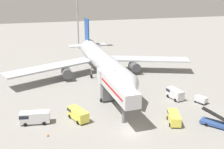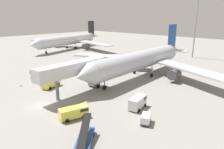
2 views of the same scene
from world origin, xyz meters
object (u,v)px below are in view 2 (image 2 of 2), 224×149
at_px(jet_bridge, 76,70).
at_px(apron_light_mast, 197,10).
at_px(airplane_at_gate, 142,60).
at_px(service_van_rear_right, 51,82).
at_px(airplane_background, 70,40).
at_px(baggage_cart_mid_center, 146,119).
at_px(safety_cone_charlie, 21,85).
at_px(belt_loader_truck, 84,139).
at_px(service_van_mid_right, 138,102).
at_px(service_van_outer_right, 37,75).
at_px(service_van_far_center, 74,112).

height_order(jet_bridge, apron_light_mast, apron_light_mast).
xyz_separation_m(airplane_at_gate, jet_bridge, (-2.47, -21.65, 0.70)).
xyz_separation_m(jet_bridge, apron_light_mast, (1.77, 59.32, 13.67)).
xyz_separation_m(service_van_rear_right, apron_light_mast, (9.70, 61.00, 17.91)).
bearing_deg(airplane_background, baggage_cart_mid_center, -27.76).
height_order(airplane_at_gate, airplane_background, airplane_at_gate).
distance_m(baggage_cart_mid_center, safety_cone_charlie, 33.55).
bearing_deg(safety_cone_charlie, airplane_at_gate, 60.03).
distance_m(jet_bridge, belt_loader_truck, 20.57).
bearing_deg(service_van_mid_right, jet_bridge, -169.10).
height_order(service_van_mid_right, apron_light_mast, apron_light_mast).
height_order(airplane_at_gate, service_van_mid_right, airplane_at_gate).
height_order(airplane_at_gate, jet_bridge, airplane_at_gate).
relative_size(jet_bridge, service_van_outer_right, 3.09).
bearing_deg(service_van_mid_right, safety_cone_charlie, -161.73).
height_order(service_van_far_center, baggage_cart_mid_center, service_van_far_center).
bearing_deg(apron_light_mast, service_van_mid_right, -76.97).
relative_size(service_van_mid_right, airplane_background, 0.09).
bearing_deg(service_van_rear_right, service_van_far_center, -19.25).
height_order(service_van_rear_right, service_van_outer_right, service_van_outer_right).
distance_m(belt_loader_truck, safety_cone_charlie, 30.65).
bearing_deg(service_van_outer_right, baggage_cart_mid_center, 0.40).
relative_size(jet_bridge, airplane_background, 0.33).
bearing_deg(service_van_far_center, safety_cone_charlie, 177.27).
height_order(service_van_outer_right, safety_cone_charlie, service_van_outer_right).
distance_m(baggage_cart_mid_center, airplane_background, 83.88).
relative_size(belt_loader_truck, service_van_far_center, 1.21).
bearing_deg(baggage_cart_mid_center, service_van_outer_right, -179.60).
xyz_separation_m(service_van_outer_right, airplane_background, (-38.88, 39.27, 3.42)).
height_order(service_van_outer_right, baggage_cart_mid_center, service_van_outer_right).
bearing_deg(airplane_at_gate, service_van_rear_right, -114.03).
bearing_deg(service_van_mid_right, belt_loader_truck, -83.64).
distance_m(jet_bridge, service_van_outer_right, 16.59).
xyz_separation_m(service_van_mid_right, apron_light_mast, (-13.07, 56.46, 17.85)).
height_order(baggage_cart_mid_center, airplane_background, airplane_background).
relative_size(service_van_mid_right, apron_light_mast, 0.17).
xyz_separation_m(jet_bridge, airplane_background, (-54.90, 38.08, -0.72)).
relative_size(airplane_at_gate, apron_light_mast, 1.88).
relative_size(service_van_rear_right, safety_cone_charlie, 9.69).
bearing_deg(belt_loader_truck, apron_light_mast, 101.71).
distance_m(service_van_mid_right, safety_cone_charlie, 30.20).
relative_size(belt_loader_truck, service_van_outer_right, 1.11).
xyz_separation_m(service_van_far_center, baggage_cart_mid_center, (9.92, 6.76, -0.29)).
relative_size(safety_cone_charlie, apron_light_mast, 0.02).
distance_m(airplane_at_gate, belt_loader_truck, 36.14).
distance_m(airplane_at_gate, service_van_far_center, 30.36).
bearing_deg(belt_loader_truck, service_van_mid_right, 96.36).
bearing_deg(belt_loader_truck, service_van_far_center, 152.32).
xyz_separation_m(service_van_mid_right, service_van_far_center, (-5.52, -10.56, -0.16)).
bearing_deg(service_van_mid_right, service_van_rear_right, -168.72).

